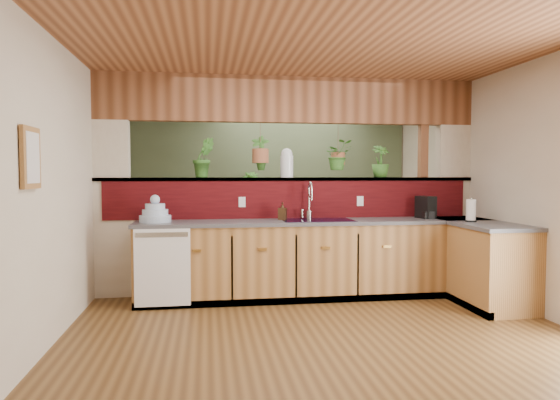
{
  "coord_description": "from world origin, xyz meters",
  "views": [
    {
      "loc": [
        -1.01,
        -4.65,
        1.43
      ],
      "look_at": [
        -0.23,
        0.7,
        1.15
      ],
      "focal_mm": 32.0,
      "sensor_mm": 36.0,
      "label": 1
    }
  ],
  "objects": [
    {
      "name": "ground",
      "position": [
        0.0,
        0.0,
        0.0
      ],
      "size": [
        4.6,
        7.0,
        0.01
      ],
      "primitive_type": "cube",
      "color": "brown",
      "rests_on": "ground"
    },
    {
      "name": "ceiling",
      "position": [
        0.0,
        0.0,
        2.6
      ],
      "size": [
        4.6,
        7.0,
        0.01
      ],
      "primitive_type": "cube",
      "color": "brown",
      "rests_on": "ground"
    },
    {
      "name": "wall_back",
      "position": [
        0.0,
        3.5,
        1.3
      ],
      "size": [
        4.6,
        0.02,
        2.6
      ],
      "primitive_type": "cube",
      "color": "beige",
      "rests_on": "ground"
    },
    {
      "name": "wall_left",
      "position": [
        -2.3,
        0.0,
        1.3
      ],
      "size": [
        0.02,
        7.0,
        2.6
      ],
      "primitive_type": "cube",
      "color": "beige",
      "rests_on": "ground"
    },
    {
      "name": "wall_right",
      "position": [
        2.3,
        0.0,
        1.3
      ],
      "size": [
        0.02,
        7.0,
        2.6
      ],
      "primitive_type": "cube",
      "color": "beige",
      "rests_on": "ground"
    },
    {
      "name": "pass_through_partition",
      "position": [
        0.03,
        1.35,
        1.19
      ],
      "size": [
        4.6,
        0.21,
        2.6
      ],
      "color": "beige",
      "rests_on": "ground"
    },
    {
      "name": "pass_through_ledge",
      "position": [
        0.0,
        1.35,
        1.37
      ],
      "size": [
        4.6,
        0.21,
        0.04
      ],
      "primitive_type": "cube",
      "color": "brown",
      "rests_on": "ground"
    },
    {
      "name": "header_beam",
      "position": [
        0.0,
        1.35,
        2.33
      ],
      "size": [
        4.6,
        0.15,
        0.55
      ],
      "primitive_type": "cube",
      "color": "brown",
      "rests_on": "ground"
    },
    {
      "name": "sage_backwall",
      "position": [
        0.0,
        3.48,
        1.3
      ],
      "size": [
        4.55,
        0.02,
        2.55
      ],
      "primitive_type": "cube",
      "color": "#526444",
      "rests_on": "ground"
    },
    {
      "name": "countertop",
      "position": [
        0.84,
        0.87,
        0.45
      ],
      "size": [
        4.14,
        1.52,
        0.9
      ],
      "color": "olive",
      "rests_on": "ground"
    },
    {
      "name": "dishwasher",
      "position": [
        -1.48,
        0.66,
        0.46
      ],
      "size": [
        0.58,
        0.03,
        0.82
      ],
      "color": "white",
      "rests_on": "ground"
    },
    {
      "name": "navy_sink",
      "position": [
        0.25,
        0.98,
        0.82
      ],
      "size": [
        0.82,
        0.5,
        0.18
      ],
      "color": "black",
      "rests_on": "countertop"
    },
    {
      "name": "framed_print",
      "position": [
        -2.27,
        -0.8,
        1.55
      ],
      "size": [
        0.04,
        0.35,
        0.45
      ],
      "color": "olive",
      "rests_on": "wall_left"
    },
    {
      "name": "faucet",
      "position": [
        0.19,
        1.13,
        1.14
      ],
      "size": [
        0.19,
        0.19,
        0.44
      ],
      "color": "#B7B7B2",
      "rests_on": "countertop"
    },
    {
      "name": "dish_stack",
      "position": [
        -1.58,
        0.99,
        0.99
      ],
      "size": [
        0.35,
        0.35,
        0.3
      ],
      "color": "#A8BED9",
      "rests_on": "countertop"
    },
    {
      "name": "soap_dispenser",
      "position": [
        -0.14,
        1.08,
        1.0
      ],
      "size": [
        0.12,
        0.12,
        0.2
      ],
      "primitive_type": "imported",
      "rotation": [
        0.0,
        0.0,
        -0.34
      ],
      "color": "#3B2615",
      "rests_on": "countertop"
    },
    {
      "name": "coffee_maker",
      "position": [
        1.59,
        1.01,
        1.02
      ],
      "size": [
        0.14,
        0.24,
        0.27
      ],
      "rotation": [
        0.0,
        0.0,
        0.29
      ],
      "color": "black",
      "rests_on": "countertop"
    },
    {
      "name": "paper_towel",
      "position": [
        1.91,
        0.53,
        1.02
      ],
      "size": [
        0.12,
        0.12,
        0.27
      ],
      "color": "black",
      "rests_on": "countertop"
    },
    {
      "name": "glass_jar",
      "position": [
        -0.05,
        1.35,
        1.57
      ],
      "size": [
        0.16,
        0.16,
        0.35
      ],
      "color": "silver",
      "rests_on": "pass_through_ledge"
    },
    {
      "name": "ledge_plant_left",
      "position": [
        -1.05,
        1.35,
        1.63
      ],
      "size": [
        0.31,
        0.28,
        0.47
      ],
      "primitive_type": "imported",
      "rotation": [
        0.0,
        0.0,
        0.31
      ],
      "color": "#336A25",
      "rests_on": "pass_through_ledge"
    },
    {
      "name": "ledge_plant_right",
      "position": [
        1.14,
        1.35,
        1.59
      ],
      "size": [
        0.27,
        0.27,
        0.4
      ],
      "primitive_type": "imported",
      "rotation": [
        0.0,
        0.0,
        0.2
      ],
      "color": "#336A25",
      "rests_on": "pass_through_ledge"
    },
    {
      "name": "hanging_plant_a",
      "position": [
        -0.37,
        1.35,
        1.82
      ],
      "size": [
        0.26,
        0.21,
        0.55
      ],
      "color": "brown",
      "rests_on": "header_beam"
    },
    {
      "name": "hanging_plant_b",
      "position": [
        0.59,
        1.35,
        1.82
      ],
      "size": [
        0.35,
        0.31,
        0.5
      ],
      "color": "brown",
      "rests_on": "header_beam"
    },
    {
      "name": "shelving_console",
      "position": [
        -0.73,
        3.25,
        0.5
      ],
      "size": [
        1.48,
        0.6,
        0.96
      ],
      "primitive_type": "cube",
      "rotation": [
        0.0,
        0.0,
        0.15
      ],
      "color": "black",
      "rests_on": "ground"
    },
    {
      "name": "shelf_plant_a",
      "position": [
        -1.09,
        3.25,
        1.17
      ],
      "size": [
        0.21,
        0.15,
        0.38
      ],
      "primitive_type": "imported",
      "rotation": [
        0.0,
        0.0,
        0.1
      ],
      "color": "#336A25",
      "rests_on": "shelving_console"
    },
    {
      "name": "shelf_plant_b",
      "position": [
        -0.34,
        3.25,
        1.22
      ],
      "size": [
        0.36,
        0.36,
        0.49
      ],
      "primitive_type": "imported",
      "rotation": [
        0.0,
        0.0,
        -0.37
      ],
      "color": "#336A25",
      "rests_on": "shelving_console"
    },
    {
      "name": "floor_plant",
      "position": [
        0.78,
        2.35,
        0.4
      ],
      "size": [
        0.75,
        0.66,
        0.8
      ],
      "primitive_type": "imported",
      "rotation": [
        0.0,
        0.0,
        0.05
      ],
      "color": "#336A25",
      "rests_on": "ground"
    }
  ]
}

